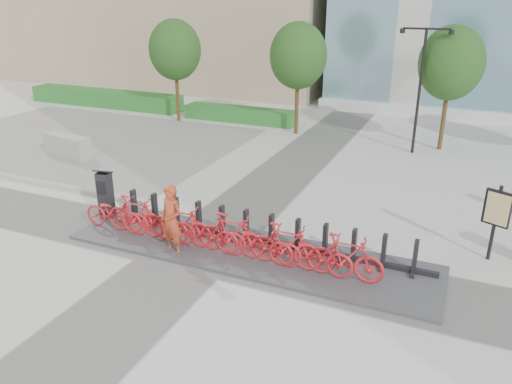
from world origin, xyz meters
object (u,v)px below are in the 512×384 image
at_px(worker_red, 171,221).
at_px(jersey_barrier, 68,146).
at_px(map_sign, 497,212).
at_px(bike_0, 114,213).
at_px(kiosk, 105,194).

height_order(worker_red, jersey_barrier, worker_red).
relative_size(worker_red, map_sign, 0.94).
height_order(bike_0, jersey_barrier, bike_0).
distance_m(bike_0, jersey_barrier, 7.92).
bearing_deg(kiosk, worker_red, -29.59).
distance_m(kiosk, jersey_barrier, 6.93).
distance_m(worker_red, jersey_barrier, 9.94).
xyz_separation_m(worker_red, jersey_barrier, (-8.38, 5.32, -0.48)).
height_order(bike_0, worker_red, worker_red).
relative_size(jersey_barrier, map_sign, 1.15).
bearing_deg(bike_0, worker_red, -101.17).
height_order(bike_0, map_sign, map_sign).
bearing_deg(kiosk, map_sign, 0.39).
height_order(worker_red, map_sign, map_sign).
xyz_separation_m(bike_0, jersey_barrier, (-6.22, 4.90, -0.13)).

